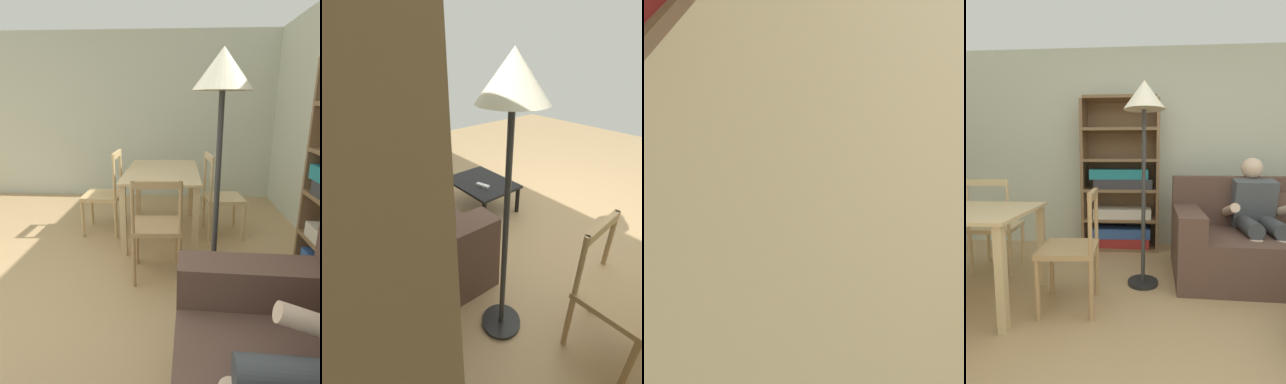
# 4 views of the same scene
# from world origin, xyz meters

# --- Properties ---
(dining_table) EXTENTS (1.29, 0.81, 0.76)m
(dining_table) POSITION_xyz_m (-1.86, 0.99, 0.64)
(dining_table) COLOR #D1B27F
(dining_table) RESTS_ON ground_plane
(dining_chair_facing_couch) EXTENTS (0.44, 0.44, 0.91)m
(dining_chair_facing_couch) POSITION_xyz_m (-0.89, 1.00, 0.47)
(dining_chair_facing_couch) COLOR tan
(dining_chair_facing_couch) RESTS_ON ground_plane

